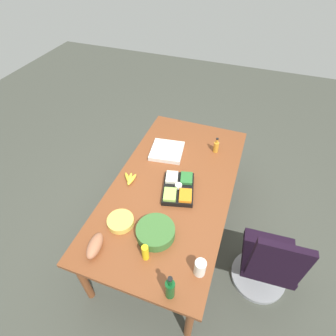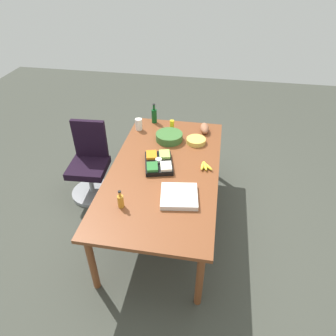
# 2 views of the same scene
# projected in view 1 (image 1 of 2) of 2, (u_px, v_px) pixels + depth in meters

# --- Properties ---
(ground_plane) EXTENTS (10.00, 10.00, 0.00)m
(ground_plane) POSITION_uv_depth(u_px,v_px,m) (172.00, 227.00, 3.29)
(ground_plane) COLOR #3F4239
(conference_table) EXTENTS (2.27, 1.20, 0.78)m
(conference_table) POSITION_uv_depth(u_px,v_px,m) (173.00, 189.00, 2.79)
(conference_table) COLOR brown
(conference_table) RESTS_ON ground
(office_chair) EXTENTS (0.56, 0.56, 1.02)m
(office_chair) POSITION_uv_depth(u_px,v_px,m) (267.00, 265.00, 2.53)
(office_chair) COLOR gray
(office_chair) RESTS_ON ground
(veggie_tray) EXTENTS (0.48, 0.39, 0.09)m
(veggie_tray) POSITION_uv_depth(u_px,v_px,m) (178.00, 188.00, 2.66)
(veggie_tray) COLOR black
(veggie_tray) RESTS_ON conference_table
(mayo_jar) EXTENTS (0.09, 0.09, 0.16)m
(mayo_jar) POSITION_uv_depth(u_px,v_px,m) (200.00, 268.00, 2.03)
(mayo_jar) COLOR white
(mayo_jar) RESTS_ON conference_table
(wine_bottle) EXTENTS (0.08, 0.08, 0.28)m
(wine_bottle) POSITION_uv_depth(u_px,v_px,m) (170.00, 289.00, 1.89)
(wine_bottle) COLOR #0E491C
(wine_bottle) RESTS_ON conference_table
(bread_loaf) EXTENTS (0.25, 0.14, 0.10)m
(bread_loaf) POSITION_uv_depth(u_px,v_px,m) (95.00, 246.00, 2.20)
(bread_loaf) COLOR #A36547
(bread_loaf) RESTS_ON conference_table
(banana_bunch) EXTENTS (0.18, 0.15, 0.04)m
(banana_bunch) POSITION_uv_depth(u_px,v_px,m) (130.00, 179.00, 2.77)
(banana_bunch) COLOR yellow
(banana_bunch) RESTS_ON conference_table
(dressing_bottle) EXTENTS (0.07, 0.07, 0.19)m
(dressing_bottle) POSITION_uv_depth(u_px,v_px,m) (216.00, 147.00, 3.07)
(dressing_bottle) COLOR orange
(dressing_bottle) RESTS_ON conference_table
(mustard_bottle) EXTENTS (0.07, 0.07, 0.16)m
(mustard_bottle) POSITION_uv_depth(u_px,v_px,m) (145.00, 253.00, 2.12)
(mustard_bottle) COLOR yellow
(mustard_bottle) RESTS_ON conference_table
(pizza_box) EXTENTS (0.41, 0.41, 0.05)m
(pizza_box) POSITION_uv_depth(u_px,v_px,m) (167.00, 151.00, 3.08)
(pizza_box) COLOR silver
(pizza_box) RESTS_ON conference_table
(salad_bowl) EXTENTS (0.36, 0.36, 0.09)m
(salad_bowl) POSITION_uv_depth(u_px,v_px,m) (156.00, 232.00, 2.29)
(salad_bowl) COLOR #39692F
(salad_bowl) RESTS_ON conference_table
(chip_bowl) EXTENTS (0.30, 0.30, 0.06)m
(chip_bowl) POSITION_uv_depth(u_px,v_px,m) (121.00, 221.00, 2.39)
(chip_bowl) COLOR #DBB94F
(chip_bowl) RESTS_ON conference_table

